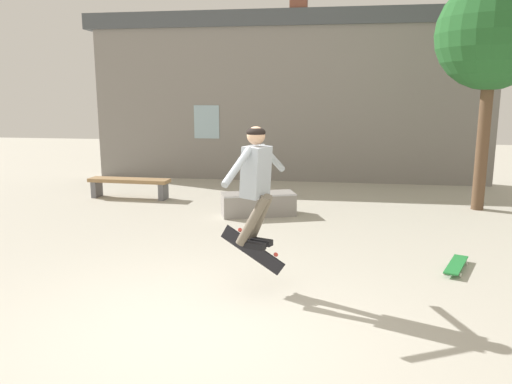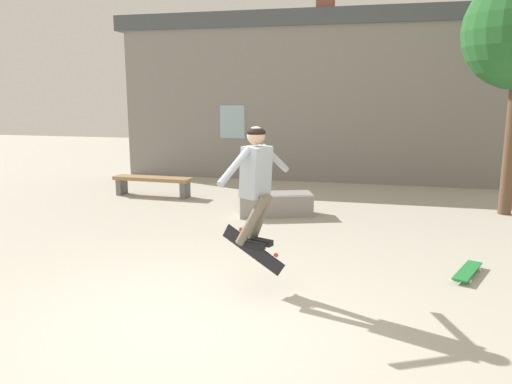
{
  "view_description": "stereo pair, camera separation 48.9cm",
  "coord_description": "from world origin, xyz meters",
  "px_view_note": "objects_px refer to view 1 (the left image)",
  "views": [
    {
      "loc": [
        1.28,
        -4.64,
        2.35
      ],
      "look_at": [
        0.4,
        0.96,
        1.23
      ],
      "focal_mm": 35.0,
      "sensor_mm": 36.0,
      "label": 1
    },
    {
      "loc": [
        1.76,
        -4.54,
        2.35
      ],
      "look_at": [
        0.4,
        0.96,
        1.23
      ],
      "focal_mm": 35.0,
      "sensor_mm": 36.0,
      "label": 2
    }
  ],
  "objects_px": {
    "tree_right": "(492,36)",
    "skateboard_flipping": "(253,250)",
    "skateboard_resting": "(456,265)",
    "skater": "(256,176)",
    "skate_ledge": "(258,204)",
    "park_bench": "(129,184)"
  },
  "relations": [
    {
      "from": "tree_right",
      "to": "skateboard_flipping",
      "type": "bearing_deg",
      "value": -128.31
    },
    {
      "from": "skate_ledge",
      "to": "skater",
      "type": "distance_m",
      "value": 4.05
    },
    {
      "from": "skate_ledge",
      "to": "skateboard_resting",
      "type": "height_order",
      "value": "skate_ledge"
    },
    {
      "from": "tree_right",
      "to": "skate_ledge",
      "type": "relative_size",
      "value": 2.99
    },
    {
      "from": "skater",
      "to": "skateboard_resting",
      "type": "height_order",
      "value": "skater"
    },
    {
      "from": "skater",
      "to": "skateboard_flipping",
      "type": "bearing_deg",
      "value": 142.75
    },
    {
      "from": "park_bench",
      "to": "skate_ledge",
      "type": "bearing_deg",
      "value": -17.98
    },
    {
      "from": "skateboard_resting",
      "to": "skate_ledge",
      "type": "bearing_deg",
      "value": 71.46
    },
    {
      "from": "tree_right",
      "to": "skater",
      "type": "distance_m",
      "value": 6.64
    },
    {
      "from": "tree_right",
      "to": "skate_ledge",
      "type": "distance_m",
      "value": 5.58
    },
    {
      "from": "skateboard_resting",
      "to": "skater",
      "type": "bearing_deg",
      "value": 136.5
    },
    {
      "from": "tree_right",
      "to": "park_bench",
      "type": "height_order",
      "value": "tree_right"
    },
    {
      "from": "park_bench",
      "to": "skate_ledge",
      "type": "height_order",
      "value": "park_bench"
    },
    {
      "from": "tree_right",
      "to": "skateboard_resting",
      "type": "xyz_separation_m",
      "value": [
        -1.28,
        -3.85,
        -3.37
      ]
    },
    {
      "from": "skater",
      "to": "skateboard_flipping",
      "type": "distance_m",
      "value": 0.92
    },
    {
      "from": "park_bench",
      "to": "skater",
      "type": "height_order",
      "value": "skater"
    },
    {
      "from": "tree_right",
      "to": "park_bench",
      "type": "bearing_deg",
      "value": -179.61
    },
    {
      "from": "park_bench",
      "to": "skate_ledge",
      "type": "distance_m",
      "value": 3.34
    },
    {
      "from": "skateboard_resting",
      "to": "skateboard_flipping",
      "type": "bearing_deg",
      "value": 134.35
    },
    {
      "from": "park_bench",
      "to": "skater",
      "type": "distance_m",
      "value": 6.28
    },
    {
      "from": "skateboard_flipping",
      "to": "skateboard_resting",
      "type": "height_order",
      "value": "skateboard_flipping"
    },
    {
      "from": "tree_right",
      "to": "park_bench",
      "type": "relative_size",
      "value": 2.43
    }
  ]
}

